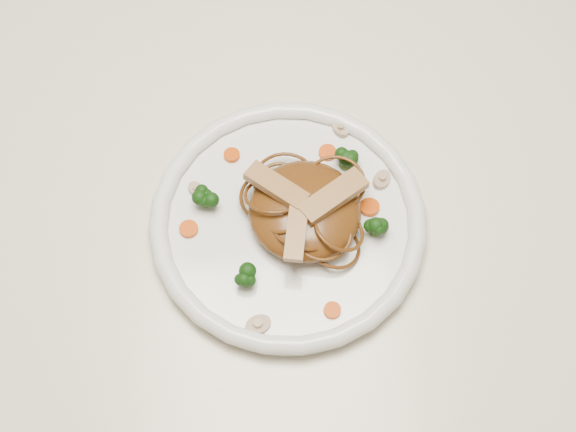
{
  "coord_description": "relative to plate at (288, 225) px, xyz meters",
  "views": [
    {
      "loc": [
        -0.02,
        -0.46,
        1.54
      ],
      "look_at": [
        0.02,
        -0.1,
        0.78
      ],
      "focal_mm": 50.62,
      "sensor_mm": 36.0,
      "label": 1
    }
  ],
  "objects": [
    {
      "name": "mushroom_1",
      "position": [
        0.11,
        0.04,
        0.01
      ],
      "size": [
        0.03,
        0.03,
        0.01
      ],
      "primitive_type": "cylinder",
      "rotation": [
        0.0,
        0.0,
        0.93
      ],
      "color": "beige",
      "rests_on": "plate"
    },
    {
      "name": "mushroom_0",
      "position": [
        -0.04,
        -0.11,
        0.01
      ],
      "size": [
        0.04,
        0.04,
        0.01
      ],
      "primitive_type": "cylinder",
      "rotation": [
        0.0,
        0.0,
        0.4
      ],
      "color": "beige",
      "rests_on": "plate"
    },
    {
      "name": "chicken_c",
      "position": [
        0.01,
        -0.03,
        0.05
      ],
      "size": [
        0.03,
        0.06,
        0.01
      ],
      "primitive_type": "cube",
      "rotation": [
        0.0,
        0.0,
        4.5
      ],
      "color": "#A7824F",
      "rests_on": "noodle_mound"
    },
    {
      "name": "plate",
      "position": [
        0.0,
        0.0,
        0.0
      ],
      "size": [
        0.33,
        0.33,
        0.02
      ],
      "primitive_type": "cylinder",
      "rotation": [
        0.0,
        0.0,
        0.17
      ],
      "color": "white",
      "rests_on": "table"
    },
    {
      "name": "broccoli_2",
      "position": [
        -0.05,
        -0.06,
        0.02
      ],
      "size": [
        0.03,
        0.03,
        0.03
      ],
      "primitive_type": null,
      "rotation": [
        0.0,
        0.0,
        -0.0
      ],
      "color": "#10340B",
      "rests_on": "plate"
    },
    {
      "name": "chicken_b",
      "position": [
        -0.01,
        0.02,
        0.05
      ],
      "size": [
        0.07,
        0.06,
        0.01
      ],
      "primitive_type": "cube",
      "rotation": [
        0.0,
        0.0,
        2.42
      ],
      "color": "#A7824F",
      "rests_on": "noodle_mound"
    },
    {
      "name": "carrot_1",
      "position": [
        -0.1,
        0.0,
        0.01
      ],
      "size": [
        0.03,
        0.03,
        0.0
      ],
      "primitive_type": "cylinder",
      "rotation": [
        0.0,
        0.0,
        0.36
      ],
      "color": "#ED4B08",
      "rests_on": "plate"
    },
    {
      "name": "broccoli_1",
      "position": [
        -0.08,
        0.03,
        0.02
      ],
      "size": [
        0.03,
        0.03,
        0.03
      ],
      "primitive_type": null,
      "rotation": [
        0.0,
        0.0,
        0.12
      ],
      "color": "#10340B",
      "rests_on": "plate"
    },
    {
      "name": "carrot_0",
      "position": [
        0.05,
        0.08,
        0.01
      ],
      "size": [
        0.02,
        0.02,
        0.0
      ],
      "primitive_type": "cylinder",
      "rotation": [
        0.0,
        0.0,
        0.13
      ],
      "color": "#ED4B08",
      "rests_on": "plate"
    },
    {
      "name": "mushroom_2",
      "position": [
        -0.09,
        0.05,
        0.01
      ],
      "size": [
        0.03,
        0.03,
        0.01
      ],
      "primitive_type": "cylinder",
      "rotation": [
        0.0,
        0.0,
        -0.85
      ],
      "color": "beige",
      "rests_on": "plate"
    },
    {
      "name": "chicken_a",
      "position": [
        0.05,
        0.01,
        0.05
      ],
      "size": [
        0.08,
        0.06,
        0.01
      ],
      "primitive_type": "cube",
      "rotation": [
        0.0,
        0.0,
        0.55
      ],
      "color": "#A7824F",
      "rests_on": "noodle_mound"
    },
    {
      "name": "noodle_mound",
      "position": [
        0.02,
        0.0,
        0.03
      ],
      "size": [
        0.15,
        0.15,
        0.04
      ],
      "primitive_type": "ellipsoid",
      "rotation": [
        0.0,
        0.0,
        0.33
      ],
      "color": "#5B3011",
      "rests_on": "plate"
    },
    {
      "name": "carrot_4",
      "position": [
        0.03,
        -0.1,
        0.01
      ],
      "size": [
        0.02,
        0.02,
        0.0
      ],
      "primitive_type": "cylinder",
      "rotation": [
        0.0,
        0.0,
        -0.33
      ],
      "color": "#ED4B08",
      "rests_on": "plate"
    },
    {
      "name": "carrot_3",
      "position": [
        -0.05,
        0.09,
        0.01
      ],
      "size": [
        0.02,
        0.02,
        0.0
      ],
      "primitive_type": "cylinder",
      "rotation": [
        0.0,
        0.0,
        0.06
      ],
      "color": "#ED4B08",
      "rests_on": "plate"
    },
    {
      "name": "table",
      "position": [
        -0.02,
        0.1,
        -0.11
      ],
      "size": [
        1.2,
        0.8,
        0.75
      ],
      "color": "beige",
      "rests_on": "ground"
    },
    {
      "name": "ground",
      "position": [
        -0.02,
        0.1,
        -0.76
      ],
      "size": [
        4.0,
        4.0,
        0.0
      ],
      "primitive_type": "plane",
      "color": "brown",
      "rests_on": "ground"
    },
    {
      "name": "broccoli_0",
      "position": [
        0.07,
        0.06,
        0.02
      ],
      "size": [
        0.03,
        0.03,
        0.03
      ],
      "primitive_type": null,
      "rotation": [
        0.0,
        0.0,
        -0.42
      ],
      "color": "#10340B",
      "rests_on": "plate"
    },
    {
      "name": "carrot_2",
      "position": [
        0.09,
        0.01,
        0.01
      ],
      "size": [
        0.02,
        0.02,
        0.0
      ],
      "primitive_type": "cylinder",
      "rotation": [
        0.0,
        0.0,
        -0.08
      ],
      "color": "#ED4B08",
      "rests_on": "plate"
    },
    {
      "name": "broccoli_3",
      "position": [
        0.09,
        -0.02,
        0.02
      ],
      "size": [
        0.03,
        0.03,
        0.03
      ],
      "primitive_type": null,
      "rotation": [
        0.0,
        0.0,
        0.07
      ],
      "color": "#10340B",
      "rests_on": "plate"
    },
    {
      "name": "mushroom_3",
      "position": [
        0.07,
        0.11,
        0.01
      ],
      "size": [
        0.03,
        0.03,
        0.01
      ],
      "primitive_type": "cylinder",
      "rotation": [
        0.0,
        0.0,
        2.05
      ],
      "color": "beige",
      "rests_on": "plate"
    }
  ]
}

